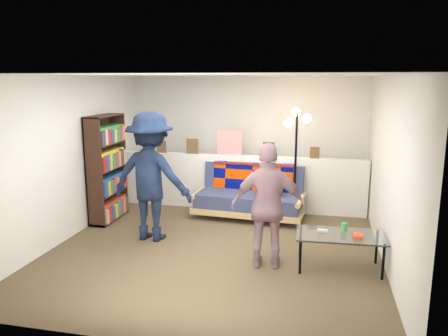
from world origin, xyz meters
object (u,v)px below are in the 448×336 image
person_left (151,177)px  person_right (269,206)px  floor_lamp (296,141)px  bookshelf (107,172)px  coffee_table (341,237)px  futon_sofa (251,196)px

person_left → person_right: 1.92m
floor_lamp → person_left: bearing=-144.2°
bookshelf → person_right: bookshelf is taller
bookshelf → person_right: size_ratio=1.12×
bookshelf → floor_lamp: floor_lamp is taller
person_left → person_right: size_ratio=1.19×
coffee_table → person_right: size_ratio=0.70×
futon_sofa → floor_lamp: (0.74, 0.08, 0.96)m
coffee_table → futon_sofa: bearing=127.7°
bookshelf → futon_sofa: bearing=16.0°
bookshelf → coffee_table: 3.97m
coffee_table → person_left: person_left is taller
floor_lamp → coffee_table: bearing=-70.3°
floor_lamp → person_right: (-0.20, -2.07, -0.54)m
person_left → person_right: bearing=166.2°
futon_sofa → person_left: (-1.27, -1.36, 0.57)m
floor_lamp → person_right: 2.15m
floor_lamp → person_left: size_ratio=0.99×
bookshelf → coffee_table: size_ratio=1.60×
futon_sofa → floor_lamp: bearing=6.5°
person_left → coffee_table: bearing=175.0°
futon_sofa → bookshelf: size_ratio=1.09×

